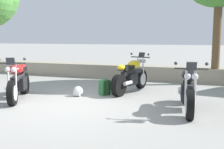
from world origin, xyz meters
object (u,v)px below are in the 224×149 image
object	(u,v)px
motorcycle_red_near_left	(18,81)
rider_helmet	(78,91)
motorcycle_yellow_centre	(131,76)
rider_backpack	(105,87)
motorcycle_black_far_right	(188,90)

from	to	relation	value
motorcycle_red_near_left	rider_helmet	bearing A→B (deg)	32.87
motorcycle_yellow_centre	rider_backpack	world-z (taller)	motorcycle_yellow_centre
motorcycle_red_near_left	rider_helmet	world-z (taller)	motorcycle_red_near_left
motorcycle_red_near_left	rider_backpack	bearing A→B (deg)	32.27
motorcycle_red_near_left	motorcycle_black_far_right	distance (m)	4.40
motorcycle_red_near_left	motorcycle_black_far_right	xyz separation A→B (m)	(4.39, 0.30, 0.00)
motorcycle_black_far_right	rider_helmet	bearing A→B (deg)	169.48
motorcycle_yellow_centre	rider_helmet	distance (m)	1.71
motorcycle_yellow_centre	motorcycle_red_near_left	bearing A→B (deg)	-143.05
rider_backpack	rider_helmet	bearing A→B (deg)	-148.96
motorcycle_black_far_right	rider_backpack	bearing A→B (deg)	158.07
rider_backpack	rider_helmet	world-z (taller)	rider_backpack
motorcycle_red_near_left	rider_backpack	distance (m)	2.38
motorcycle_yellow_centre	rider_helmet	size ratio (longest dim) A/B	7.31
motorcycle_yellow_centre	motorcycle_black_far_right	bearing A→B (deg)	-42.92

